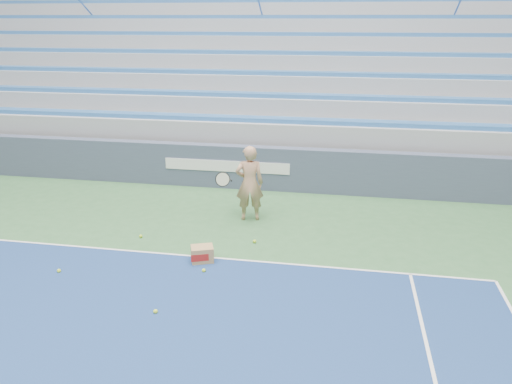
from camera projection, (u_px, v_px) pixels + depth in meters
sponsor_barrier at (228, 166)px, 12.70m from camera, size 30.00×0.32×1.10m
bleachers at (264, 71)px, 17.41m from camera, size 31.00×9.15×7.30m
tennis_player at (249, 183)px, 10.55m from camera, size 0.94×0.87×1.64m
ball_box at (202, 254)px, 8.89m from camera, size 0.47×0.42×0.29m
tennis_ball_0 at (59, 271)px, 8.54m from camera, size 0.07×0.07×0.07m
tennis_ball_1 at (255, 241)px, 9.67m from camera, size 0.07×0.07×0.07m
tennis_ball_2 at (204, 270)px, 8.55m from camera, size 0.07×0.07×0.07m
tennis_ball_3 at (141, 236)px, 9.89m from camera, size 0.07×0.07×0.07m
tennis_ball_4 at (155, 311)px, 7.36m from camera, size 0.07×0.07×0.07m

